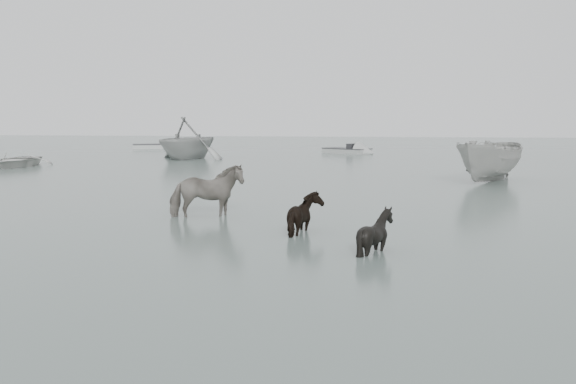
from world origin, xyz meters
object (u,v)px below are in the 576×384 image
object	(u,v)px
pony_dark	(306,207)
pony_pinto	(206,186)
pony_black	(376,222)
rowboat_lead	(16,159)

from	to	relation	value
pony_dark	pony_pinto	bearing A→B (deg)	41.65
pony_dark	pony_black	size ratio (longest dim) A/B	1.00
pony_dark	rowboat_lead	distance (m)	25.61
pony_dark	pony_black	bearing A→B (deg)	-154.54
pony_pinto	pony_black	xyz separation A→B (m)	(4.73, -4.02, -0.24)
pony_black	pony_pinto	bearing A→B (deg)	29.88
pony_dark	pony_black	distance (m)	2.60
pony_pinto	pony_dark	size ratio (longest dim) A/B	1.62
pony_pinto	rowboat_lead	size ratio (longest dim) A/B	0.48
pony_pinto	pony_dark	bearing A→B (deg)	-141.71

